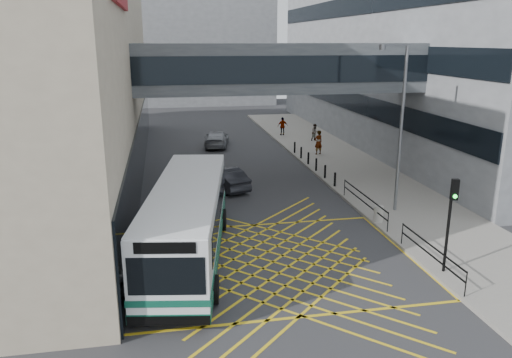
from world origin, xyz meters
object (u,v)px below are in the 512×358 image
street_lamp (399,119)px  pedestrian_c (283,126)px  car_white (166,261)px  car_silver (217,138)px  car_dark (225,178)px  pedestrian_a (318,142)px  litter_bin (379,214)px  traffic_light (451,212)px  pedestrian_b (315,132)px  bus (188,219)px

street_lamp → pedestrian_c: (-0.67, 22.98, -4.15)m
car_white → car_silver: bearing=-75.9°
car_dark → pedestrian_a: pedestrian_a is taller
litter_bin → pedestrian_a: (1.69, 15.69, 0.56)m
traffic_light → pedestrian_c: 30.52m
traffic_light → pedestrian_b: bearing=92.6°
street_lamp → pedestrian_c: 23.36m
bus → street_lamp: (11.31, 3.79, 3.41)m
bus → pedestrian_b: size_ratio=7.76×
car_silver → pedestrian_a: size_ratio=2.44×
litter_bin → pedestrian_c: 24.52m
street_lamp → pedestrian_c: size_ratio=5.02×
car_dark → litter_bin: (6.99, -7.79, -0.13)m
car_white → traffic_light: 11.34m
street_lamp → pedestrian_b: size_ratio=5.65×
car_dark → litter_bin: car_dark is taller
bus → pedestrian_c: (10.63, 26.77, -0.74)m
traffic_light → pedestrian_c: bearing=97.5°
car_white → pedestrian_b: 28.82m
car_white → pedestrian_a: bearing=-97.5°
traffic_light → street_lamp: 7.99m
pedestrian_b → pedestrian_c: bearing=103.0°
car_silver → traffic_light: size_ratio=1.21×
pedestrian_c → street_lamp: bearing=87.7°
bus → street_lamp: size_ratio=1.37×
car_white → pedestrian_c: size_ratio=2.63×
car_white → pedestrian_b: size_ratio=2.97×
pedestrian_a → car_dark: bearing=24.5°
street_lamp → pedestrian_c: bearing=70.8°
litter_bin → pedestrian_a: bearing=83.8°
street_lamp → bus: bearing=177.7°
pedestrian_a → pedestrian_c: (-0.87, 8.82, -0.10)m
car_silver → pedestrian_c: pedestrian_c is taller
car_silver → pedestrian_a: 9.40m
litter_bin → pedestrian_c: size_ratio=0.48×
traffic_light → pedestrian_c: traffic_light is taller
pedestrian_b → pedestrian_c: size_ratio=0.89×
bus → traffic_light: traffic_light is taller
traffic_light → pedestrian_b: traffic_light is taller
street_lamp → pedestrian_b: street_lamp is taller
pedestrian_b → car_silver: bearing=159.5°
traffic_light → litter_bin: bearing=100.7°
pedestrian_b → car_white: bearing=-140.1°
litter_bin → pedestrian_b: (3.11, 21.15, 0.36)m
litter_bin → pedestrian_c: (0.82, 24.50, 0.46)m
car_silver → car_white: bearing=90.5°
bus → pedestrian_c: bearing=77.7°
car_dark → pedestrian_b: size_ratio=2.91×
pedestrian_a → litter_bin: bearing=66.0°
bus → pedestrian_b: (12.92, 23.42, -0.84)m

